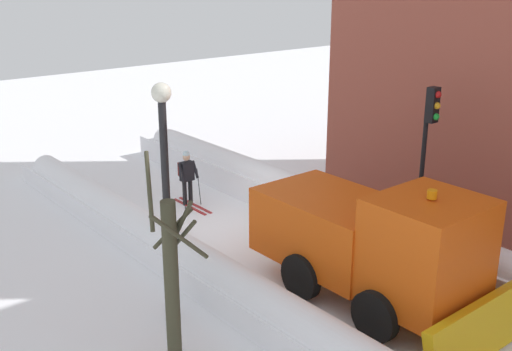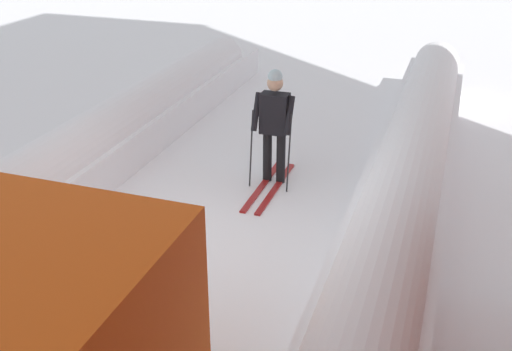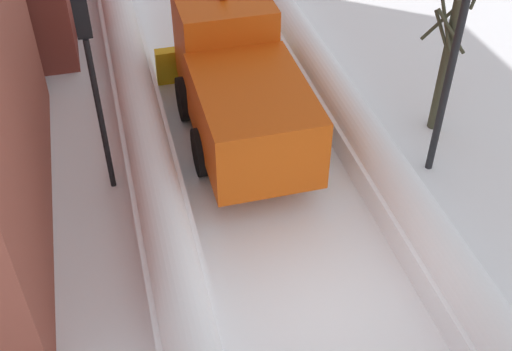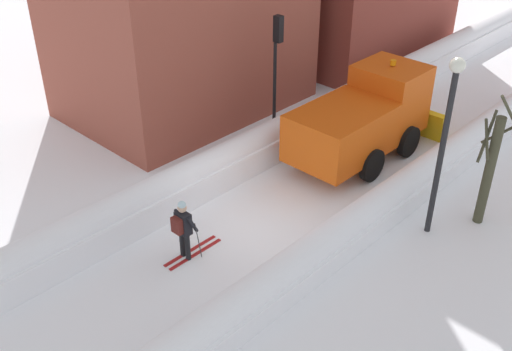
% 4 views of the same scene
% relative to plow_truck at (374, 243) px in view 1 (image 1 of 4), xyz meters
% --- Properties ---
extents(plow_truck, '(3.20, 5.98, 3.12)m').
position_rel_plow_truck_xyz_m(plow_truck, '(0.00, 0.00, 0.00)').
color(plow_truck, '#DB510F').
rests_on(plow_truck, ground).
extents(skier, '(0.62, 1.80, 1.81)m').
position_rel_plow_truck_xyz_m(skier, '(-0.18, -7.86, -0.48)').
color(skier, black).
rests_on(skier, ground).
extents(traffic_light_pole, '(0.28, 0.42, 4.47)m').
position_rel_plow_truck_xyz_m(traffic_light_pole, '(-3.13, -0.98, 1.66)').
color(traffic_light_pole, black).
rests_on(traffic_light_pole, ground).
extents(street_lamp, '(0.40, 0.40, 5.19)m').
position_rel_plow_truck_xyz_m(street_lamp, '(3.90, -2.29, 1.81)').
color(street_lamp, black).
rests_on(street_lamp, ground).
extents(bare_tree_near, '(1.15, 1.02, 4.20)m').
position_rel_plow_truck_xyz_m(bare_tree_near, '(4.72, -0.86, 0.37)').
color(bare_tree_near, '#3D3C2A').
rests_on(bare_tree_near, ground).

